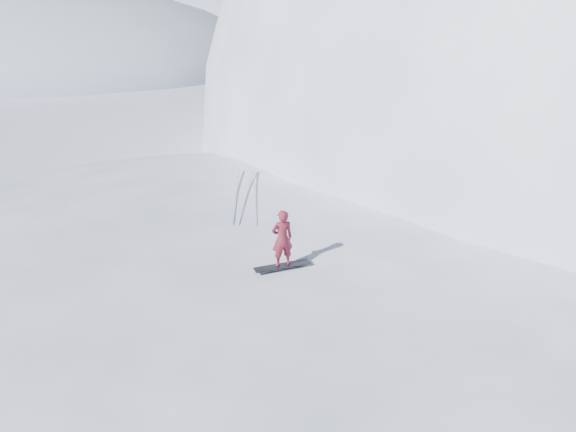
% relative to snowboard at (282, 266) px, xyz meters
% --- Properties ---
extents(ground, '(400.00, 400.00, 0.00)m').
position_rel_snowboard_xyz_m(ground, '(-1.80, 0.83, -2.41)').
color(ground, white).
rests_on(ground, ground).
extents(near_ridge, '(36.00, 28.00, 4.80)m').
position_rel_snowboard_xyz_m(near_ridge, '(-0.80, 3.83, -2.41)').
color(near_ridge, white).
rests_on(near_ridge, ground).
extents(peak_shoulder, '(28.00, 24.00, 18.00)m').
position_rel_snowboard_xyz_m(peak_shoulder, '(8.20, 20.83, -2.41)').
color(peak_shoulder, white).
rests_on(peak_shoulder, ground).
extents(far_ridge_c, '(140.00, 90.00, 36.00)m').
position_rel_snowboard_xyz_m(far_ridge_c, '(-41.80, 110.83, -2.41)').
color(far_ridge_c, white).
rests_on(far_ridge_c, ground).
extents(wind_bumps, '(16.00, 14.40, 1.00)m').
position_rel_snowboard_xyz_m(wind_bumps, '(-2.35, 2.95, -2.41)').
color(wind_bumps, white).
rests_on(wind_bumps, ground).
extents(snowboard, '(1.56, 1.05, 0.03)m').
position_rel_snowboard_xyz_m(snowboard, '(0.00, 0.00, 0.00)').
color(snowboard, black).
rests_on(snowboard, near_ridge).
extents(snowboarder, '(0.72, 0.64, 1.65)m').
position_rel_snowboard_xyz_m(snowboarder, '(0.00, 0.00, 0.84)').
color(snowboarder, maroon).
rests_on(snowboarder, snowboard).
extents(board_tracks, '(2.09, 5.95, 0.04)m').
position_rel_snowboard_xyz_m(board_tracks, '(-2.36, 5.54, 0.01)').
color(board_tracks, silver).
rests_on(board_tracks, ground).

